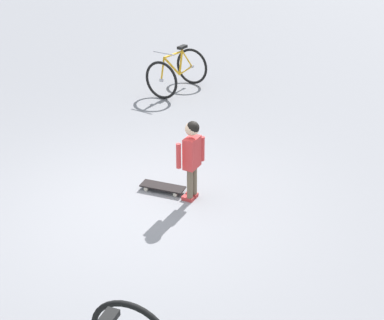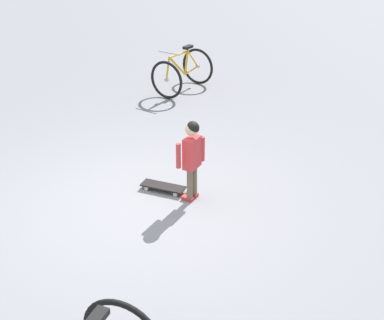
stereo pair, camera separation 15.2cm
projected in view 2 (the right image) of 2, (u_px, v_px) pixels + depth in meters
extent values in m
plane|color=gray|center=(135.00, 208.00, 6.74)|extent=(50.00, 50.00, 0.00)
cylinder|color=brown|center=(190.00, 184.00, 6.80)|extent=(0.08, 0.08, 0.42)
cube|color=#B73333|center=(188.00, 198.00, 6.91)|extent=(0.16, 0.11, 0.05)
cylinder|color=brown|center=(194.00, 180.00, 6.88)|extent=(0.08, 0.08, 0.42)
cube|color=#B73333|center=(192.00, 195.00, 6.99)|extent=(0.16, 0.11, 0.05)
cube|color=#D13838|center=(192.00, 153.00, 6.65)|extent=(0.19, 0.26, 0.40)
cylinder|color=#D13838|center=(178.00, 156.00, 6.58)|extent=(0.06, 0.06, 0.32)
cylinder|color=#D13838|center=(202.00, 149.00, 6.75)|extent=(0.06, 0.06, 0.32)
sphere|color=beige|center=(192.00, 129.00, 6.51)|extent=(0.17, 0.17, 0.17)
sphere|color=black|center=(193.00, 128.00, 6.50)|extent=(0.16, 0.16, 0.16)
cube|color=black|center=(163.00, 186.00, 7.10)|extent=(0.60, 0.23, 0.02)
cube|color=#B7B7BC|center=(149.00, 184.00, 7.18)|extent=(0.04, 0.11, 0.02)
cube|color=#B7B7BC|center=(178.00, 190.00, 7.04)|extent=(0.04, 0.11, 0.02)
cylinder|color=beige|center=(147.00, 188.00, 7.13)|extent=(0.06, 0.03, 0.06)
cylinder|color=beige|center=(152.00, 183.00, 7.25)|extent=(0.06, 0.03, 0.06)
cylinder|color=beige|center=(175.00, 194.00, 6.99)|extent=(0.06, 0.03, 0.06)
cylinder|color=beige|center=(180.00, 189.00, 7.12)|extent=(0.06, 0.03, 0.06)
torus|color=black|center=(166.00, 80.00, 10.04)|extent=(0.69, 0.26, 0.71)
torus|color=black|center=(198.00, 66.00, 10.79)|extent=(0.69, 0.26, 0.71)
cylinder|color=#B7B7BC|center=(166.00, 80.00, 10.04)|extent=(0.07, 0.07, 0.06)
cylinder|color=#B7B7BC|center=(198.00, 66.00, 10.79)|extent=(0.07, 0.07, 0.06)
cylinder|color=gold|center=(177.00, 66.00, 10.22)|extent=(0.19, 0.51, 0.48)
cylinder|color=gold|center=(179.00, 54.00, 10.16)|extent=(0.21, 0.58, 0.06)
cylinder|color=gold|center=(186.00, 62.00, 10.43)|extent=(0.08, 0.14, 0.48)
cylinder|color=gold|center=(191.00, 70.00, 10.64)|extent=(0.15, 0.42, 0.08)
cylinder|color=gold|center=(193.00, 59.00, 10.58)|extent=(0.13, 0.34, 0.40)
cylinder|color=gold|center=(168.00, 69.00, 9.99)|extent=(0.07, 0.13, 0.41)
cube|color=black|center=(188.00, 47.00, 10.34)|extent=(0.16, 0.24, 0.05)
cylinder|color=#B7B7BC|center=(169.00, 53.00, 9.90)|extent=(0.45, 0.16, 0.02)
cube|color=black|center=(96.00, 319.00, 3.88)|extent=(0.12, 0.23, 0.05)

